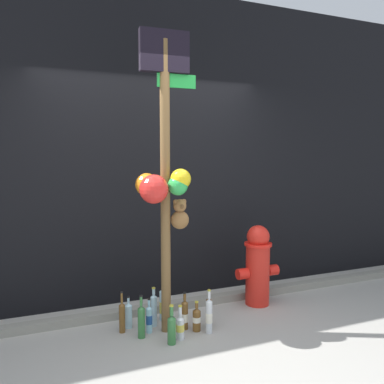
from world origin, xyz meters
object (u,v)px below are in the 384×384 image
bottle_1 (209,315)px  bottle_2 (185,315)px  fire_hydrant (258,265)px  bottle_9 (154,309)px  bottle_7 (180,326)px  bottle_10 (163,304)px  bottle_0 (141,321)px  bottle_11 (122,317)px  bottle_6 (129,315)px  bottle_8 (149,319)px  bottle_5 (209,312)px  bottle_3 (197,319)px  bottle_4 (172,328)px  memorial_post (164,167)px

bottle_1 → bottle_2: bottle_1 is taller
fire_hydrant → bottle_9: (-1.21, -0.11, -0.28)m
bottle_7 → bottle_10: (-0.02, 0.44, 0.04)m
bottle_0 → bottle_11: bottle_0 is taller
bottle_1 → bottle_2: bearing=138.9°
bottle_6 → bottle_8: bottle_8 is taller
bottle_7 → bottle_11: 0.56m
bottle_5 → bottle_9: bearing=155.5°
bottle_7 → bottle_6: bearing=133.7°
fire_hydrant → bottle_6: 1.48m
bottle_2 → bottle_6: 0.53m
bottle_2 → bottle_8: bottle_2 is taller
bottle_1 → bottle_3: bottle_1 is taller
fire_hydrant → bottle_7: 1.20m
bottle_4 → bottle_8: bottle_4 is taller
bottle_0 → bottle_11: bearing=129.5°
bottle_1 → bottle_8: bearing=157.5°
bottle_3 → bottle_6: bottle_6 is taller
bottle_1 → bottle_5: bottle_1 is taller
bottle_7 → bottle_10: bottle_10 is taller
bottle_6 → bottle_8: 0.23m
memorial_post → bottle_0: (-0.23, -0.02, -1.37)m
fire_hydrant → bottle_2: (-0.96, -0.28, -0.30)m
bottle_1 → bottle_3: (-0.09, 0.08, -0.05)m
bottle_1 → bottle_6: (-0.66, 0.38, -0.04)m
bottle_0 → bottle_8: bottle_0 is taller
bottle_7 → bottle_10: bearing=92.4°
bottle_9 → bottle_5: bearing=-24.5°
bottle_2 → bottle_3: 0.12m
bottle_6 → bottle_11: bottle_11 is taller
bottle_4 → bottle_10: bearing=80.8°
bottle_7 → bottle_5: bearing=20.1°
bottle_4 → fire_hydrant: bearing=23.5°
bottle_8 → bottle_11: bottle_11 is taller
fire_hydrant → bottle_8: fire_hydrant is taller
bottle_2 → bottle_9: size_ratio=0.94×
fire_hydrant → bottle_11: (-1.52, -0.13, -0.29)m
bottle_1 → bottle_3: bearing=137.5°
bottle_2 → memorial_post: bearing=-179.8°
memorial_post → fire_hydrant: 1.60m
bottle_2 → bottle_10: bottle_10 is taller
memorial_post → bottle_9: size_ratio=7.14×
memorial_post → bottle_9: bearing=109.8°
bottle_4 → bottle_6: bearing=121.8°
fire_hydrant → bottle_4: 1.31m
bottle_0 → bottle_3: bearing=-6.3°
bottle_10 → bottle_3: bearing=-58.0°
fire_hydrant → bottle_8: bearing=-170.1°
bottle_2 → bottle_9: bottle_9 is taller
fire_hydrant → bottle_5: size_ratio=2.45×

